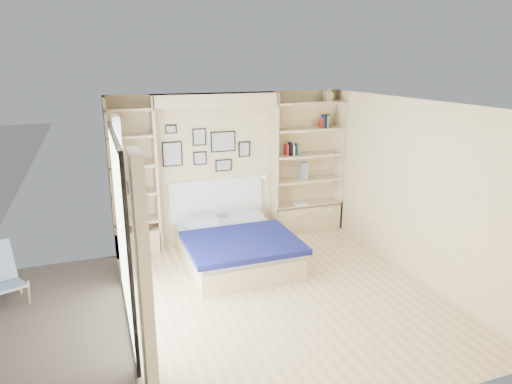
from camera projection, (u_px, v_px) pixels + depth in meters
name	position (u px, v px, depth m)	size (l,w,h in m)	color
ground	(282.00, 294.00, 6.07)	(4.50, 4.50, 0.00)	#DAC084
room_shell	(222.00, 190.00, 7.01)	(4.50, 4.50, 4.50)	beige
bed	(235.00, 246.00, 6.97)	(1.61, 2.05, 1.07)	#CCB984
photo_gallery	(205.00, 148.00, 7.48)	(1.48, 0.02, 0.82)	black
reading_lamps	(219.00, 181.00, 7.47)	(1.92, 0.12, 0.15)	silver
shelf_decor	(300.00, 138.00, 7.84)	(3.54, 0.23, 2.03)	#A51E1E
deck_chair	(0.00, 276.00, 5.79)	(0.70, 0.87, 0.76)	tan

